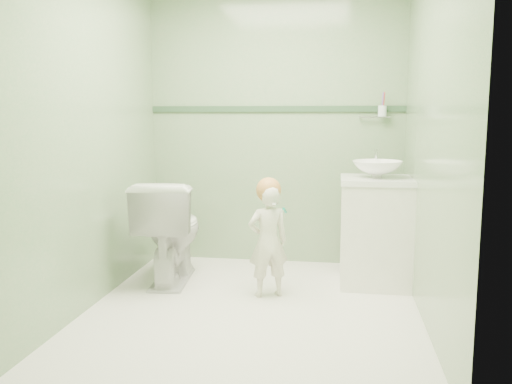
# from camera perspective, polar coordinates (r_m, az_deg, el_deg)

# --- Properties ---
(ground) EXTENTS (2.50, 2.50, 0.00)m
(ground) POSITION_cam_1_polar(r_m,az_deg,el_deg) (3.68, -0.36, -12.46)
(ground) COLOR white
(ground) RESTS_ON ground
(room_shell) EXTENTS (2.50, 2.54, 2.40)m
(room_shell) POSITION_cam_1_polar(r_m,az_deg,el_deg) (3.44, -0.38, 6.58)
(room_shell) COLOR #79A474
(room_shell) RESTS_ON ground
(trim_stripe) EXTENTS (2.20, 0.02, 0.05)m
(trim_stripe) POSITION_cam_1_polar(r_m,az_deg,el_deg) (4.67, 2.05, 8.85)
(trim_stripe) COLOR #325135
(trim_stripe) RESTS_ON room_shell
(vanity) EXTENTS (0.52, 0.50, 0.80)m
(vanity) POSITION_cam_1_polar(r_m,az_deg,el_deg) (4.20, 12.59, -4.32)
(vanity) COLOR silver
(vanity) RESTS_ON ground
(counter) EXTENTS (0.54, 0.52, 0.04)m
(counter) POSITION_cam_1_polar(r_m,az_deg,el_deg) (4.14, 12.77, 1.24)
(counter) COLOR white
(counter) RESTS_ON vanity
(basin) EXTENTS (0.37, 0.37, 0.13)m
(basin) POSITION_cam_1_polar(r_m,az_deg,el_deg) (4.13, 12.81, 2.39)
(basin) COLOR white
(basin) RESTS_ON counter
(faucet) EXTENTS (0.03, 0.13, 0.18)m
(faucet) POSITION_cam_1_polar(r_m,az_deg,el_deg) (4.30, 12.67, 3.70)
(faucet) COLOR silver
(faucet) RESTS_ON counter
(cup_holder) EXTENTS (0.26, 0.07, 0.21)m
(cup_holder) POSITION_cam_1_polar(r_m,az_deg,el_deg) (4.59, 13.23, 8.38)
(cup_holder) COLOR silver
(cup_holder) RESTS_ON room_shell
(toilet) EXTENTS (0.52, 0.83, 0.81)m
(toilet) POSITION_cam_1_polar(r_m,az_deg,el_deg) (4.24, -9.14, -4.07)
(toilet) COLOR white
(toilet) RESTS_ON ground
(toddler) EXTENTS (0.35, 0.30, 0.81)m
(toddler) POSITION_cam_1_polar(r_m,az_deg,el_deg) (3.83, 1.29, -5.29)
(toddler) COLOR beige
(toddler) RESTS_ON ground
(hair_cap) EXTENTS (0.18, 0.18, 0.18)m
(hair_cap) POSITION_cam_1_polar(r_m,az_deg,el_deg) (3.79, 1.36, 0.22)
(hair_cap) COLOR #C3813F
(hair_cap) RESTS_ON toddler
(teal_toothbrush) EXTENTS (0.10, 0.14, 0.08)m
(teal_toothbrush) POSITION_cam_1_polar(r_m,az_deg,el_deg) (3.69, 2.96, -1.91)
(teal_toothbrush) COLOR #039475
(teal_toothbrush) RESTS_ON toddler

